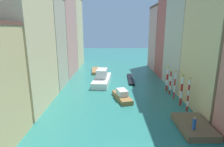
% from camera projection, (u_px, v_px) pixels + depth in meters
% --- Properties ---
extents(ground_plane, '(154.00, 154.00, 0.00)m').
position_uv_depth(ground_plane, '(116.00, 85.00, 39.35)').
color(ground_plane, '#28756B').
extents(building_left_1, '(6.41, 11.61, 18.07)m').
position_uv_depth(building_left_1, '(23.00, 48.00, 26.66)').
color(building_left_1, beige).
rests_on(building_left_1, ground).
extents(building_left_2, '(6.41, 8.00, 18.05)m').
position_uv_depth(building_left_2, '(46.00, 43.00, 36.34)').
color(building_left_2, '#BCB299').
rests_on(building_left_2, ground).
extents(building_left_3, '(6.41, 12.23, 21.12)m').
position_uv_depth(building_left_3, '(60.00, 34.00, 45.91)').
color(building_left_3, tan).
rests_on(building_left_3, ground).
extents(building_left_4, '(6.41, 12.14, 21.41)m').
position_uv_depth(building_left_4, '(70.00, 32.00, 57.76)').
color(building_left_4, beige).
rests_on(building_left_4, ground).
extents(building_right_1, '(6.41, 11.08, 21.39)m').
position_uv_depth(building_right_1, '(220.00, 36.00, 25.13)').
color(building_right_1, '#DBB77A').
rests_on(building_right_1, ground).
extents(building_right_2, '(6.41, 10.53, 22.50)m').
position_uv_depth(building_right_2, '(189.00, 31.00, 35.43)').
color(building_right_2, '#BCB299').
rests_on(building_right_2, ground).
extents(building_right_3, '(6.41, 7.33, 21.33)m').
position_uv_depth(building_right_3, '(173.00, 33.00, 44.19)').
color(building_right_3, '#B25147').
rests_on(building_right_3, ground).
extents(building_right_4, '(6.41, 10.02, 18.17)m').
position_uv_depth(building_right_4, '(163.00, 38.00, 53.19)').
color(building_right_4, tan).
rests_on(building_right_4, ground).
extents(waterfront_dock, '(3.62, 5.78, 0.77)m').
position_uv_depth(waterfront_dock, '(193.00, 126.00, 21.82)').
color(waterfront_dock, brown).
rests_on(waterfront_dock, ground).
extents(person_on_dock, '(0.36, 0.36, 1.48)m').
position_uv_depth(person_on_dock, '(194.00, 124.00, 20.24)').
color(person_on_dock, '#234C93').
rests_on(person_on_dock, waterfront_dock).
extents(mooring_pole_0, '(0.28, 0.28, 5.10)m').
position_uv_depth(mooring_pole_0, '(188.00, 94.00, 26.05)').
color(mooring_pole_0, red).
rests_on(mooring_pole_0, ground).
extents(mooring_pole_1, '(0.38, 0.38, 4.99)m').
position_uv_depth(mooring_pole_1, '(182.00, 90.00, 28.24)').
color(mooring_pole_1, red).
rests_on(mooring_pole_1, ground).
extents(mooring_pole_2, '(0.27, 0.27, 4.94)m').
position_uv_depth(mooring_pole_2, '(175.00, 85.00, 30.90)').
color(mooring_pole_2, red).
rests_on(mooring_pole_2, ground).
extents(mooring_pole_3, '(0.29, 0.29, 4.55)m').
position_uv_depth(mooring_pole_3, '(170.00, 82.00, 32.90)').
color(mooring_pole_3, red).
rests_on(mooring_pole_3, ground).
extents(mooring_pole_4, '(0.39, 0.39, 4.83)m').
position_uv_depth(mooring_pole_4, '(167.00, 78.00, 34.83)').
color(mooring_pole_4, red).
rests_on(mooring_pole_4, ground).
extents(vaporetto_white, '(4.02, 10.04, 3.18)m').
position_uv_depth(vaporetto_white, '(102.00, 79.00, 40.10)').
color(vaporetto_white, white).
rests_on(vaporetto_white, ground).
extents(gondola_black, '(1.54, 9.10, 0.39)m').
position_uv_depth(gondola_black, '(131.00, 79.00, 42.95)').
color(gondola_black, black).
rests_on(gondola_black, ground).
extents(motorboat_0, '(2.83, 7.48, 0.70)m').
position_uv_depth(motorboat_0, '(96.00, 71.00, 50.89)').
color(motorboat_0, olive).
rests_on(motorboat_0, ground).
extents(motorboat_1, '(3.36, 6.25, 1.70)m').
position_uv_depth(motorboat_1, '(122.00, 96.00, 31.09)').
color(motorboat_1, olive).
rests_on(motorboat_1, ground).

